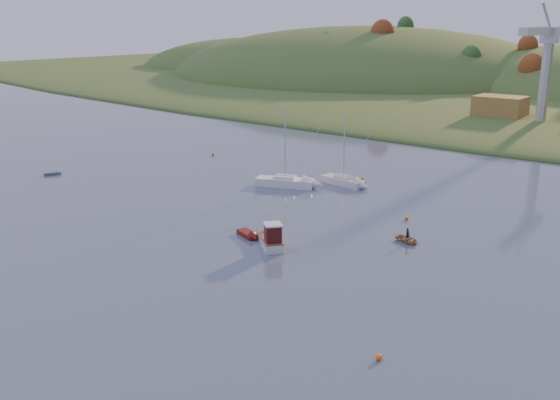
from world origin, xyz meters
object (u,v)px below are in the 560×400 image
Objects in this scene: fishing_boat at (270,237)px; red_tender at (251,236)px; grey_dinghy at (55,173)px; sailboat_far at (343,180)px; canoe at (407,240)px; sailboat_near at (285,181)px.

red_tender is (-3.02, 0.29, -0.63)m from fishing_boat.
fishing_boat reaches higher than grey_dinghy.
canoe is at bearing -32.85° from sailboat_far.
fishing_boat is 25.33m from sailboat_near.
fishing_boat is at bearing -63.43° from grey_dinghy.
sailboat_far reaches higher than red_tender.
red_tender is at bearing -84.64° from sailboat_near.
red_tender is (4.72, -27.03, -0.41)m from sailboat_far.
red_tender is 44.92m from grey_dinghy.
fishing_boat is at bearing 148.13° from canoe.
grey_dinghy is at bearing 113.33° from canoe.
sailboat_far is 2.57× the size of red_tender.
sailboat_far is 3.26× the size of canoe.
red_tender is (11.04, -20.77, -0.50)m from sailboat_near.
red_tender is at bearing -71.34° from sailboat_far.
sailboat_far is 46.29m from grey_dinghy.
sailboat_near is 23.53m from red_tender.
sailboat_far is 26.06m from canoe.
sailboat_far is 3.41× the size of grey_dinghy.
red_tender reaches higher than grey_dinghy.
sailboat_near is 1.19× the size of sailboat_far.
red_tender reaches higher than canoe.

